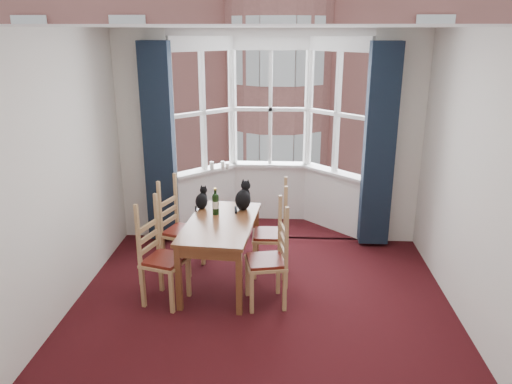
# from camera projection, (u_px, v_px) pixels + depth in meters

# --- Properties ---
(floor) EXTENTS (4.50, 4.50, 0.00)m
(floor) POSITION_uv_depth(u_px,v_px,m) (260.00, 327.00, 4.89)
(floor) COLOR black
(floor) RESTS_ON ground
(ceiling) EXTENTS (4.50, 4.50, 0.00)m
(ceiling) POSITION_uv_depth(u_px,v_px,m) (261.00, 27.00, 4.02)
(ceiling) COLOR white
(ceiling) RESTS_ON floor
(wall_left) EXTENTS (0.00, 4.50, 4.50)m
(wall_left) POSITION_uv_depth(u_px,v_px,m) (42.00, 188.00, 4.56)
(wall_left) COLOR silver
(wall_left) RESTS_ON floor
(wall_right) EXTENTS (0.00, 4.50, 4.50)m
(wall_right) POSITION_uv_depth(u_px,v_px,m) (489.00, 196.00, 4.34)
(wall_right) COLOR silver
(wall_right) RESTS_ON floor
(wall_near) EXTENTS (4.00, 0.00, 4.00)m
(wall_near) POSITION_uv_depth(u_px,v_px,m) (237.00, 341.00, 2.32)
(wall_near) COLOR silver
(wall_near) RESTS_ON floor
(wall_back_pier_left) EXTENTS (0.70, 0.12, 2.80)m
(wall_back_pier_left) POSITION_uv_depth(u_px,v_px,m) (145.00, 137.00, 6.68)
(wall_back_pier_left) COLOR silver
(wall_back_pier_left) RESTS_ON floor
(wall_back_pier_right) EXTENTS (0.70, 0.12, 2.80)m
(wall_back_pier_right) POSITION_uv_depth(u_px,v_px,m) (395.00, 140.00, 6.50)
(wall_back_pier_right) COLOR silver
(wall_back_pier_right) RESTS_ON floor
(bay_window) EXTENTS (2.76, 0.94, 2.80)m
(bay_window) POSITION_uv_depth(u_px,v_px,m) (270.00, 131.00, 7.06)
(bay_window) COLOR white
(bay_window) RESTS_ON floor
(curtain_left) EXTENTS (0.38, 0.22, 2.60)m
(curtain_left) POSITION_uv_depth(u_px,v_px,m) (159.00, 144.00, 6.51)
(curtain_left) COLOR #152131
(curtain_left) RESTS_ON floor
(curtain_right) EXTENTS (0.38, 0.22, 2.60)m
(curtain_right) POSITION_uv_depth(u_px,v_px,m) (379.00, 147.00, 6.36)
(curtain_right) COLOR #152131
(curtain_right) RESTS_ON floor
(dining_table) EXTENTS (0.83, 1.41, 0.75)m
(dining_table) POSITION_uv_depth(u_px,v_px,m) (221.00, 230.00, 5.55)
(dining_table) COLOR brown
(dining_table) RESTS_ON floor
(chair_left_near) EXTENTS (0.51, 0.52, 0.92)m
(chair_left_near) POSITION_uv_depth(u_px,v_px,m) (157.00, 260.00, 5.24)
(chair_left_near) COLOR tan
(chair_left_near) RESTS_ON floor
(chair_left_far) EXTENTS (0.51, 0.53, 0.92)m
(chair_left_far) POSITION_uv_depth(u_px,v_px,m) (176.00, 231.00, 5.98)
(chair_left_far) COLOR tan
(chair_left_far) RESTS_ON floor
(chair_right_near) EXTENTS (0.47, 0.49, 0.92)m
(chair_right_near) POSITION_uv_depth(u_px,v_px,m) (274.00, 262.00, 5.19)
(chair_right_near) COLOR tan
(chair_right_near) RESTS_ON floor
(chair_right_far) EXTENTS (0.41, 0.43, 0.92)m
(chair_right_far) POSITION_uv_depth(u_px,v_px,m) (277.00, 236.00, 5.85)
(chair_right_far) COLOR tan
(chair_right_far) RESTS_ON floor
(cat_left) EXTENTS (0.19, 0.23, 0.28)m
(cat_left) POSITION_uv_depth(u_px,v_px,m) (202.00, 200.00, 5.90)
(cat_left) COLOR black
(cat_left) RESTS_ON dining_table
(cat_right) EXTENTS (0.25, 0.30, 0.36)m
(cat_right) POSITION_uv_depth(u_px,v_px,m) (243.00, 198.00, 5.87)
(cat_right) COLOR black
(cat_right) RESTS_ON dining_table
(wine_bottle) EXTENTS (0.08, 0.08, 0.31)m
(wine_bottle) POSITION_uv_depth(u_px,v_px,m) (216.00, 203.00, 5.70)
(wine_bottle) COLOR black
(wine_bottle) RESTS_ON dining_table
(candle_tall) EXTENTS (0.06, 0.06, 0.11)m
(candle_tall) POSITION_uv_depth(u_px,v_px,m) (212.00, 166.00, 7.11)
(candle_tall) COLOR white
(candle_tall) RESTS_ON bay_window
(candle_short) EXTENTS (0.06, 0.06, 0.11)m
(candle_short) POSITION_uv_depth(u_px,v_px,m) (223.00, 165.00, 7.13)
(candle_short) COLOR white
(candle_short) RESTS_ON bay_window
(candle_extra) EXTENTS (0.05, 0.05, 0.08)m
(candle_extra) POSITION_uv_depth(u_px,v_px,m) (227.00, 166.00, 7.15)
(candle_extra) COLOR white
(candle_extra) RESTS_ON bay_window
(street) EXTENTS (80.00, 80.00, 0.00)m
(street) POSITION_uv_depth(u_px,v_px,m) (281.00, 152.00, 37.35)
(street) COLOR #333335
(street) RESTS_ON ground
(tenement_building) EXTENTS (18.40, 7.80, 15.20)m
(tenement_building) POSITION_uv_depth(u_px,v_px,m) (279.00, 64.00, 17.68)
(tenement_building) COLOR #AA6158
(tenement_building) RESTS_ON street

